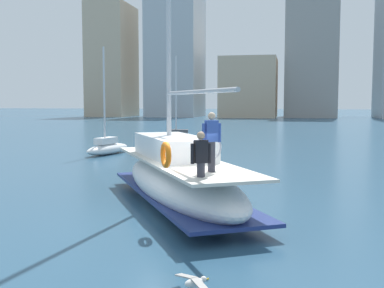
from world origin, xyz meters
name	(u,v)px	position (x,y,z in m)	size (l,w,h in m)	color
ground_plane	(176,220)	(0.00, 0.00, 0.00)	(400.00, 400.00, 0.00)	#284C66
main_sailboat	(179,177)	(-0.40, 2.01, 0.91)	(6.90, 9.51, 13.06)	white
moored_sloop_near	(108,147)	(-8.14, 15.41, 0.49)	(1.89, 4.35, 6.68)	white
moored_sloop_far	(180,137)	(-5.59, 24.45, 0.50)	(4.36, 1.87, 6.91)	#4C4C51
seagull	(195,282)	(1.55, -5.07, 0.24)	(0.89, 0.99, 0.18)	silver
waterfront_buildings	(266,62)	(-2.24, 90.47, 11.66)	(81.48, 16.24, 27.82)	#C6AD8E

